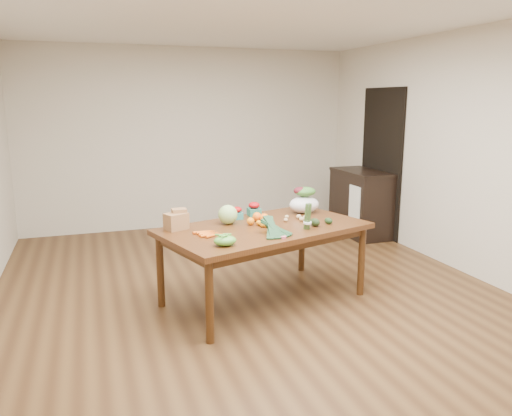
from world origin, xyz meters
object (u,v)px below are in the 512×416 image
object	(u,v)px
asparagus_bundle	(308,216)
cabbage	(228,215)
kale_bunch	(276,227)
salad_bag	(304,201)
mandarin_cluster	(265,222)
cabinet	(360,203)
dining_table	(264,264)
paper_bag	(176,220)

from	to	relation	value
asparagus_bundle	cabbage	bearing A→B (deg)	128.84
cabbage	kale_bunch	world-z (taller)	cabbage
cabbage	salad_bag	size ratio (longest dim) A/B	0.58
mandarin_cluster	asparagus_bundle	distance (m)	0.42
cabbage	salad_bag	distance (m)	0.92
cabinet	mandarin_cluster	world-z (taller)	cabinet
dining_table	kale_bunch	world-z (taller)	kale_bunch
dining_table	kale_bunch	size ratio (longest dim) A/B	4.80
paper_bag	salad_bag	size ratio (longest dim) A/B	0.81
cabbage	dining_table	bearing A→B (deg)	-32.92
kale_bunch	cabinet	bearing A→B (deg)	28.84
mandarin_cluster	asparagus_bundle	xyz separation A→B (m)	(0.34, -0.23, 0.08)
cabbage	mandarin_cluster	bearing A→B (deg)	-33.13
paper_bag	dining_table	bearing A→B (deg)	-10.29
cabbage	mandarin_cluster	xyz separation A→B (m)	(0.31, -0.20, -0.05)
paper_bag	kale_bunch	distance (m)	0.95
dining_table	cabbage	xyz separation A→B (m)	(-0.30, 0.20, 0.47)
mandarin_cluster	cabbage	bearing A→B (deg)	146.87
paper_bag	asparagus_bundle	bearing A→B (deg)	-18.57
paper_bag	asparagus_bundle	size ratio (longest dim) A/B	1.06
mandarin_cluster	kale_bunch	world-z (taller)	kale_bunch
dining_table	cabinet	size ratio (longest dim) A/B	1.88
kale_bunch	dining_table	bearing A→B (deg)	70.74
asparagus_bundle	salad_bag	size ratio (longest dim) A/B	0.77
dining_table	mandarin_cluster	distance (m)	0.42
cabinet	kale_bunch	world-z (taller)	cabinet
cabinet	asparagus_bundle	distance (m)	2.82
paper_bag	mandarin_cluster	size ratio (longest dim) A/B	1.47
paper_bag	cabbage	world-z (taller)	same
dining_table	salad_bag	xyz separation A→B (m)	(0.60, 0.41, 0.50)
cabbage	mandarin_cluster	size ratio (longest dim) A/B	1.04
dining_table	mandarin_cluster	xyz separation A→B (m)	(0.01, -0.01, 0.42)
dining_table	cabbage	distance (m)	0.59
paper_bag	salad_bag	world-z (taller)	salad_bag
cabinet	salad_bag	xyz separation A→B (m)	(-1.56, -1.47, 0.41)
kale_bunch	salad_bag	world-z (taller)	salad_bag
cabinet	cabbage	xyz separation A→B (m)	(-2.46, -1.68, 0.37)
cabinet	kale_bunch	size ratio (longest dim) A/B	2.55
cabinet	kale_bunch	bearing A→B (deg)	-134.07
cabinet	cabbage	bearing A→B (deg)	-145.62
asparagus_bundle	mandarin_cluster	bearing A→B (deg)	128.00
cabbage	kale_bunch	xyz separation A→B (m)	(0.29, -0.56, -0.01)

